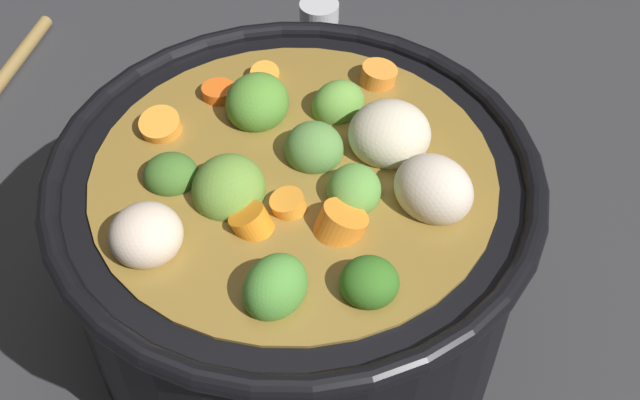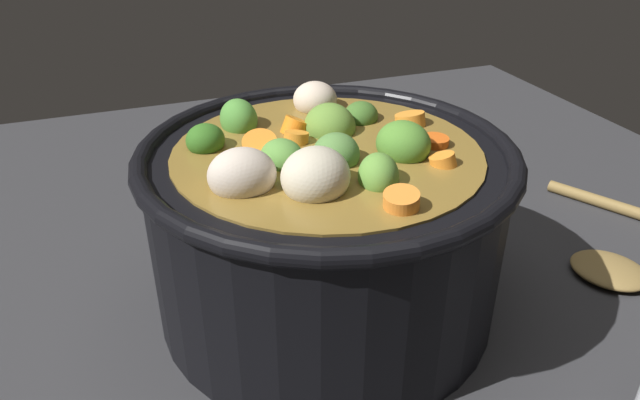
# 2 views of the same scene
# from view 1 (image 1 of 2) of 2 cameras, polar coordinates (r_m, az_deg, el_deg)

# --- Properties ---
(ground_plane) EXTENTS (1.10, 1.10, 0.00)m
(ground_plane) POSITION_cam_1_polar(r_m,az_deg,el_deg) (0.58, -1.55, -8.11)
(ground_plane) COLOR #2D2D30
(cooking_pot) EXTENTS (0.29, 0.29, 0.17)m
(cooking_pot) POSITION_cam_1_polar(r_m,az_deg,el_deg) (0.51, -1.71, -3.05)
(cooking_pot) COLOR black
(cooking_pot) RESTS_ON ground_plane
(wooden_spoon) EXTENTS (0.21, 0.21, 0.01)m
(wooden_spoon) POSITION_cam_1_polar(r_m,az_deg,el_deg) (0.75, -17.33, 6.69)
(wooden_spoon) COLOR olive
(wooden_spoon) RESTS_ON ground_plane
(salt_shaker) EXTENTS (0.03, 0.03, 0.09)m
(salt_shaker) POSITION_cam_1_polar(r_m,az_deg,el_deg) (0.73, -0.06, 11.12)
(salt_shaker) COLOR silver
(salt_shaker) RESTS_ON ground_plane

